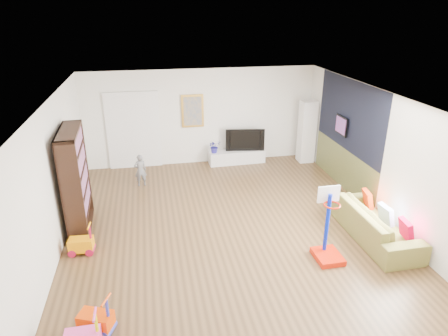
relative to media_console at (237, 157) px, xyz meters
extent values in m
cube|color=brown|center=(-0.97, -3.47, -0.19)|extent=(6.50, 7.50, 0.00)
cube|color=white|center=(-0.97, -3.47, 2.51)|extent=(6.50, 7.50, 0.00)
cube|color=white|center=(-0.97, 0.28, 1.16)|extent=(6.50, 0.00, 2.70)
cube|color=white|center=(-0.97, -7.22, 1.16)|extent=(6.50, 0.00, 2.70)
cube|color=silver|center=(-4.22, -3.47, 1.16)|extent=(0.00, 7.50, 2.70)
cube|color=silver|center=(2.28, -3.47, 1.16)|extent=(0.00, 7.50, 2.70)
cube|color=black|center=(2.26, -2.07, 1.66)|extent=(0.01, 3.20, 1.70)
cube|color=brown|center=(2.26, -2.07, 0.31)|extent=(0.01, 3.20, 1.00)
cube|color=white|center=(-2.87, 0.24, 0.86)|extent=(1.45, 0.06, 2.10)
cube|color=gold|center=(-1.22, 0.24, 1.36)|extent=(0.62, 0.06, 0.92)
cube|color=#7F3F8C|center=(2.20, -1.87, 1.36)|extent=(0.04, 0.56, 0.46)
cube|color=silver|center=(0.00, 0.00, 0.00)|extent=(1.63, 0.46, 0.38)
cube|color=white|center=(2.01, -0.22, 0.71)|extent=(0.42, 0.42, 1.80)
cube|color=black|center=(-3.95, -2.94, 0.86)|extent=(0.44, 1.46, 2.11)
imported|color=olive|center=(1.79, -4.46, 0.13)|extent=(0.88, 2.20, 0.64)
cube|color=red|center=(0.58, -4.96, 0.50)|extent=(0.48, 0.58, 1.38)
cube|color=orange|center=(-3.83, -3.92, 0.10)|extent=(0.46, 0.30, 0.58)
cube|color=#E94003|center=(-3.37, -5.99, 0.12)|extent=(0.54, 0.44, 0.62)
cube|color=#FA43A5|center=(-3.50, -6.32, 0.12)|extent=(0.46, 0.29, 0.61)
imported|color=slate|center=(-2.74, -1.08, 0.23)|extent=(0.34, 0.25, 0.84)
imported|color=black|center=(0.24, 0.06, 0.51)|extent=(1.12, 0.31, 0.64)
imported|color=navy|center=(-0.66, -0.03, 0.38)|extent=(0.40, 0.36, 0.37)
cube|color=#B2002E|center=(2.02, -5.06, 0.32)|extent=(0.14, 0.38, 0.37)
cube|color=silver|center=(1.98, -4.48, 0.32)|extent=(0.12, 0.39, 0.38)
cube|color=#B72304|center=(1.97, -3.79, 0.32)|extent=(0.16, 0.37, 0.36)
camera|label=1|loc=(-2.43, -10.59, 4.12)|focal=32.00mm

